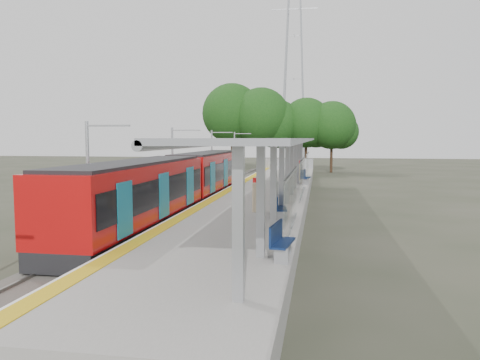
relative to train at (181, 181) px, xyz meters
name	(u,v)px	position (x,y,z in m)	size (l,w,h in m)	color
ground	(180,307)	(4.50, -14.98, -2.05)	(200.00, 200.00, 0.00)	#474438
trackbed	(202,202)	(0.00, 5.02, -1.93)	(3.00, 70.00, 0.24)	#59544C
platform	(264,198)	(4.50, 5.02, -1.55)	(6.00, 50.00, 1.00)	gray
tactile_strip	(228,190)	(1.95, 5.02, -1.04)	(0.60, 50.00, 0.02)	gold
end_fence	(288,163)	(4.50, 29.97, -0.45)	(6.00, 0.10, 1.20)	#9EA0A5
train	(181,181)	(0.00, 0.00, 0.00)	(2.74, 27.60, 3.62)	black
canopy	(284,146)	(6.11, 1.20, 2.15)	(3.27, 38.00, 3.66)	#9EA0A5
pylon	(294,57)	(3.50, 58.02, 16.95)	(8.00, 4.00, 38.00)	#9EA0A5
tree_cluster	(273,119)	(1.83, 37.16, 5.23)	(21.01, 9.04, 12.23)	#382316
catenary_masts	(174,163)	(-1.72, 4.02, 0.86)	(2.08, 48.16, 5.40)	#9EA0A5
bench_near	(280,240)	(7.10, -13.11, -0.47)	(0.69, 1.66, 1.10)	#102250
bench_mid	(279,206)	(6.47, -5.94, -0.50)	(0.67, 1.59, 1.05)	#102250
bench_far	(305,176)	(7.10, 10.49, -0.45)	(0.81, 1.75, 1.15)	#102250
info_pillar_near	(256,197)	(5.17, -4.24, -0.31)	(0.39, 0.39, 1.71)	beige
info_pillar_far	(298,172)	(6.44, 13.50, -0.30)	(0.39, 0.39, 1.73)	beige
litter_bin	(275,188)	(5.45, 2.96, -0.61)	(0.43, 0.43, 0.88)	#9EA0A5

